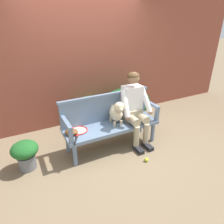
# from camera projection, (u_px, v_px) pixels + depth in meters

# --- Properties ---
(ground_plane) EXTENTS (40.00, 40.00, 0.00)m
(ground_plane) POSITION_uv_depth(u_px,v_px,m) (112.00, 146.00, 3.69)
(ground_plane) COLOR #7A664C
(brick_garden_fence) EXTENTS (8.00, 0.30, 2.68)m
(brick_garden_fence) POSITION_uv_depth(u_px,v_px,m) (82.00, 59.00, 4.20)
(brick_garden_fence) COLOR brown
(brick_garden_fence) RESTS_ON ground
(hedge_bush_mid_right) EXTENTS (1.20, 0.84, 0.68)m
(hedge_bush_mid_right) POSITION_uv_depth(u_px,v_px,m) (126.00, 103.00, 4.64)
(hedge_bush_mid_right) COLOR #194C1E
(hedge_bush_mid_right) RESTS_ON ground
(hedge_bush_far_left) EXTENTS (0.88, 0.70, 0.62)m
(hedge_bush_far_left) POSITION_uv_depth(u_px,v_px,m) (90.00, 111.00, 4.34)
(hedge_bush_far_left) COLOR #286B2D
(hedge_bush_far_left) RESTS_ON ground
(garden_bench) EXTENTS (1.66, 0.52, 0.43)m
(garden_bench) POSITION_uv_depth(u_px,v_px,m) (112.00, 128.00, 3.53)
(garden_bench) COLOR slate
(garden_bench) RESTS_ON ground
(bench_backrest) EXTENTS (1.70, 0.06, 0.50)m
(bench_backrest) POSITION_uv_depth(u_px,v_px,m) (106.00, 107.00, 3.58)
(bench_backrest) COLOR slate
(bench_backrest) RESTS_ON garden_bench
(bench_armrest_left_end) EXTENTS (0.06, 0.52, 0.28)m
(bench_armrest_left_end) POSITION_uv_depth(u_px,v_px,m) (68.00, 128.00, 3.02)
(bench_armrest_left_end) COLOR slate
(bench_armrest_left_end) RESTS_ON garden_bench
(bench_armrest_right_end) EXTENTS (0.06, 0.52, 0.28)m
(bench_armrest_right_end) POSITION_uv_depth(u_px,v_px,m) (153.00, 108.00, 3.68)
(bench_armrest_right_end) COLOR slate
(bench_armrest_right_end) RESTS_ON garden_bench
(person_seated) EXTENTS (0.56, 0.66, 1.30)m
(person_seated) POSITION_uv_depth(u_px,v_px,m) (134.00, 106.00, 3.56)
(person_seated) COLOR black
(person_seated) RESTS_ON ground
(dog_on_bench) EXTENTS (0.26, 0.46, 0.46)m
(dog_on_bench) POSITION_uv_depth(u_px,v_px,m) (117.00, 112.00, 3.44)
(dog_on_bench) COLOR beige
(dog_on_bench) RESTS_ON garden_bench
(tennis_racket) EXTENTS (0.40, 0.57, 0.03)m
(tennis_racket) POSITION_uv_depth(u_px,v_px,m) (79.00, 131.00, 3.30)
(tennis_racket) COLOR red
(tennis_racket) RESTS_ON garden_bench
(baseball_glove) EXTENTS (0.28, 0.27, 0.09)m
(baseball_glove) POSITION_uv_depth(u_px,v_px,m) (72.00, 132.00, 3.21)
(baseball_glove) COLOR brown
(baseball_glove) RESTS_ON garden_bench
(tennis_ball) EXTENTS (0.07, 0.07, 0.07)m
(tennis_ball) POSITION_uv_depth(u_px,v_px,m) (146.00, 160.00, 3.28)
(tennis_ball) COLOR #CCDB33
(tennis_ball) RESTS_ON ground
(potted_plant) EXTENTS (0.40, 0.40, 0.47)m
(potted_plant) POSITION_uv_depth(u_px,v_px,m) (25.00, 153.00, 3.03)
(potted_plant) COLOR slate
(potted_plant) RESTS_ON ground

